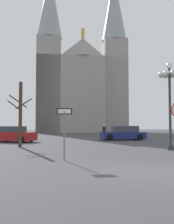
{
  "coord_description": "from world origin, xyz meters",
  "views": [
    {
      "loc": [
        -3.03,
        -7.87,
        1.68
      ],
      "look_at": [
        0.5,
        20.9,
        3.12
      ],
      "focal_mm": 38.05,
      "sensor_mm": 36.0,
      "label": 1
    }
  ],
  "objects": [
    {
      "name": "street_lamp",
      "position": [
        4.12,
        6.58,
        4.2
      ],
      "size": [
        1.46,
        1.46,
        5.67
      ],
      "color": "#2D3833",
      "rests_on": "ground"
    },
    {
      "name": "pedestrian_walking",
      "position": [
        1.25,
        13.95,
        0.98
      ],
      "size": [
        0.32,
        0.32,
        1.63
      ],
      "color": "navy",
      "rests_on": "ground"
    },
    {
      "name": "one_way_arrow_sign",
      "position": [
        -2.74,
        3.01,
        1.56
      ],
      "size": [
        0.71,
        0.07,
        2.39
      ],
      "color": "slate",
      "rests_on": "ground"
    },
    {
      "name": "parked_car_far_red",
      "position": [
        -7.22,
        14.99,
        0.69
      ],
      "size": [
        4.53,
        3.36,
        1.46
      ],
      "color": "maroon",
      "rests_on": "ground"
    },
    {
      "name": "cathedral",
      "position": [
        1.63,
        40.47,
        10.04
      ],
      "size": [
        17.59,
        13.66,
        32.48
      ],
      "color": "gray",
      "rests_on": "ground"
    },
    {
      "name": "bare_tree",
      "position": [
        -5.77,
        9.84,
        2.45
      ],
      "size": [
        1.73,
        1.75,
        4.75
      ],
      "color": "#473323",
      "rests_on": "ground"
    },
    {
      "name": "parked_car_near_navy",
      "position": [
        3.74,
        16.25,
        0.68
      ],
      "size": [
        4.52,
        1.9,
        1.46
      ],
      "color": "navy",
      "rests_on": "ground"
    },
    {
      "name": "ground_plane",
      "position": [
        0.0,
        0.0,
        0.0
      ],
      "size": [
        120.0,
        120.0,
        0.0
      ],
      "primitive_type": "plane",
      "color": "#424244"
    }
  ]
}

